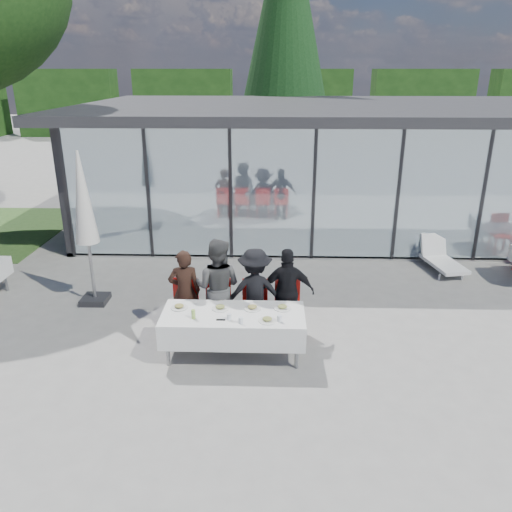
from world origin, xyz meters
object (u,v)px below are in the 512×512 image
at_px(conifer_tree, 286,23).
at_px(juice_bottle, 193,314).
at_px(plate_d, 282,307).
at_px(diner_b, 218,287).
at_px(market_umbrella, 84,208).
at_px(plate_c, 252,308).
at_px(diner_chair_d, 287,305).
at_px(plate_extra, 267,320).
at_px(diner_chair_c, 255,305).
at_px(diner_d, 288,292).
at_px(diner_chair_b, 218,304).
at_px(diner_a, 185,292).
at_px(lounger, 440,258).
at_px(diner_c, 255,292).
at_px(plate_a, 179,307).
at_px(diner_chair_a, 185,304).
at_px(dining_table, 233,325).
at_px(folded_eyeglasses, 221,320).
at_px(plate_b, 220,307).

bearing_deg(conifer_tree, juice_bottle, -96.87).
bearing_deg(plate_d, conifer_tree, 88.89).
xyz_separation_m(diner_b, market_umbrella, (-2.58, 1.10, 1.09)).
bearing_deg(plate_c, conifer_tree, 86.80).
height_order(diner_chair_d, plate_extra, diner_chair_d).
relative_size(diner_chair_c, diner_d, 0.62).
distance_m(plate_c, plate_d, 0.48).
bearing_deg(diner_chair_b, diner_a, 178.53).
bearing_deg(diner_chair_b, diner_d, 0.70).
relative_size(juice_bottle, lounger, 0.10).
bearing_deg(lounger, plate_c, -138.32).
height_order(diner_c, diner_d, diner_d).
bearing_deg(plate_a, diner_c, 26.99).
distance_m(diner_a, plate_c, 1.34).
bearing_deg(diner_chair_d, diner_chair_a, 180.00).
bearing_deg(diner_chair_d, dining_table, -139.52).
bearing_deg(plate_d, lounger, 44.96).
xyz_separation_m(juice_bottle, lounger, (5.12, 4.12, -0.56)).
relative_size(folded_eyeglasses, conifer_tree, 0.01).
relative_size(dining_table, diner_chair_c, 2.32).
distance_m(diner_chair_b, plate_extra, 1.34).
height_order(diner_b, lounger, diner_b).
height_order(diner_c, diner_chair_d, diner_c).
xyz_separation_m(diner_chair_b, diner_c, (0.64, 0.01, 0.24)).
distance_m(diner_b, lounger, 5.81).
bearing_deg(lounger, diner_b, -146.93).
xyz_separation_m(diner_b, lounger, (4.84, 3.15, -0.60)).
relative_size(diner_chair_a, folded_eyeglasses, 6.96).
bearing_deg(diner_chair_b, plate_a, -133.15).
bearing_deg(plate_c, diner_chair_d, 45.49).
bearing_deg(diner_a, diner_d, 170.18).
bearing_deg(plate_extra, plate_a, 164.27).
bearing_deg(plate_a, diner_chair_d, 18.70).
height_order(juice_bottle, folded_eyeglasses, juice_bottle).
xyz_separation_m(plate_extra, juice_bottle, (-1.14, 0.05, 0.05)).
height_order(diner_chair_d, conifer_tree, conifer_tree).
xyz_separation_m(diner_c, diner_chair_c, (0.00, -0.01, -0.24)).
distance_m(diner_a, plate_b, 0.92).
relative_size(diner_chair_c, folded_eyeglasses, 6.96).
relative_size(diner_b, folded_eyeglasses, 12.30).
xyz_separation_m(diner_d, lounger, (3.64, 3.15, -0.52)).
xyz_separation_m(dining_table, diner_chair_a, (-0.89, 0.75, -0.00)).
xyz_separation_m(plate_b, folded_eyeglasses, (0.05, -0.38, -0.02)).
relative_size(dining_table, diner_b, 1.31).
bearing_deg(market_umbrella, conifer_tree, 71.08).
relative_size(plate_d, conifer_tree, 0.03).
bearing_deg(conifer_tree, lounger, -69.74).
relative_size(diner_chair_b, plate_c, 3.55).
bearing_deg(plate_c, diner_chair_a, 153.64).
bearing_deg(plate_c, folded_eyeglasses, -139.71).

